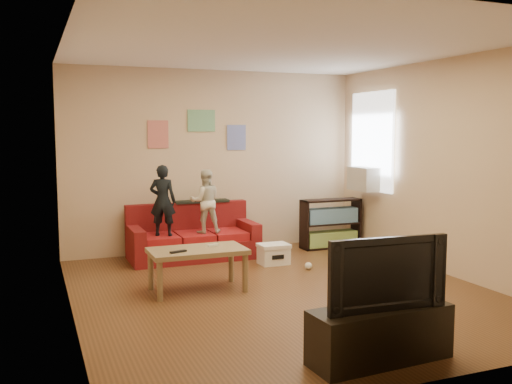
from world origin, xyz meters
name	(u,v)px	position (x,y,z in m)	size (l,w,h in m)	color
room_shell	(283,172)	(0.00, 0.00, 1.35)	(4.52, 5.02, 2.72)	brown
sofa	(192,239)	(-0.48, 2.06, 0.26)	(1.79, 0.82, 0.79)	maroon
child_a	(163,200)	(-0.93, 1.90, 0.86)	(0.35, 0.23, 0.97)	black
child_b	(205,201)	(-0.33, 1.90, 0.82)	(0.43, 0.34, 0.89)	beige
coffee_table	(197,255)	(-0.87, 0.40, 0.42)	(1.08, 0.59, 0.48)	#8F7550
remote	(178,252)	(-1.12, 0.28, 0.49)	(0.19, 0.05, 0.02)	black
game_controller	(213,245)	(-0.67, 0.45, 0.50)	(0.13, 0.04, 0.03)	white
bookshelf	(331,226)	(1.70, 1.95, 0.34)	(0.94, 0.28, 0.75)	black
window	(372,142)	(2.22, 1.65, 1.64)	(0.04, 1.08, 1.48)	white
ac_unit	(364,179)	(2.10, 1.65, 1.08)	(0.28, 0.55, 0.35)	#B7B2A3
artwork_left	(158,134)	(-0.85, 2.48, 1.75)	(0.30, 0.01, 0.40)	#D87266
artwork_center	(201,121)	(-0.20, 2.48, 1.95)	(0.42, 0.01, 0.32)	#72B27F
artwork_right	(236,137)	(0.35, 2.48, 1.70)	(0.30, 0.01, 0.38)	#727FCC
file_box	(274,254)	(0.44, 1.27, 0.14)	(0.40, 0.31, 0.28)	white
tv_stand	(380,334)	(-0.08, -2.05, 0.22)	(1.16, 0.39, 0.43)	black
television	(382,271)	(-0.08, -2.05, 0.72)	(1.00, 0.13, 0.58)	black
tissue	(308,266)	(0.74, 0.80, 0.05)	(0.10, 0.10, 0.10)	beige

